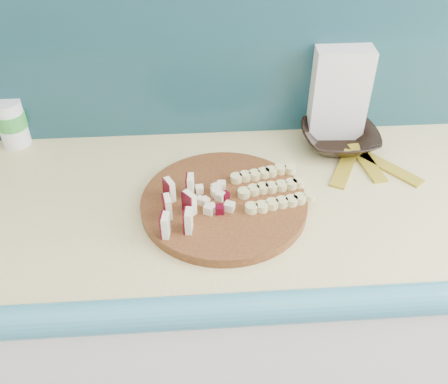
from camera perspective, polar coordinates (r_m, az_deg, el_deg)
name	(u,v)px	position (r m, az deg, el deg)	size (l,w,h in m)	color
kitchen_counter	(256,323)	(1.44, 3.63, -14.76)	(2.20, 0.63, 0.91)	white
backsplash	(253,37)	(1.22, 3.32, 17.23)	(2.20, 0.02, 0.50)	teal
cutting_board	(224,203)	(1.07, 0.00, -1.30)	(0.36, 0.36, 0.02)	#401D0D
apple_wedges	(178,205)	(1.01, -5.27, -1.46)	(0.07, 0.15, 0.05)	beige
apple_chunks	(214,198)	(1.05, -1.17, -0.69)	(0.06, 0.06, 0.02)	beige
banana_slices	(272,187)	(1.09, 5.48, 0.55)	(0.18, 0.16, 0.02)	#CBC27C
brown_bowl	(339,138)	(1.29, 13.05, 5.98)	(0.19, 0.19, 0.05)	black
flour_bag	(338,91)	(1.30, 12.87, 11.17)	(0.14, 0.10, 0.23)	silver
canister	(12,122)	(1.35, -23.11, 7.33)	(0.07, 0.07, 0.12)	white
banana_peel	(367,166)	(1.24, 16.08, 2.83)	(0.22, 0.18, 0.01)	#B09F21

